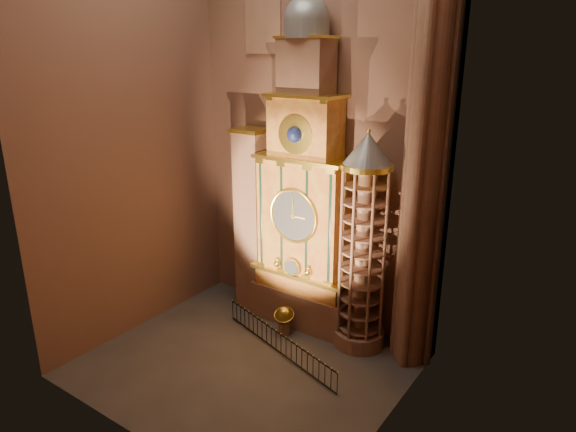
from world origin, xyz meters
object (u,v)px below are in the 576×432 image
Objects in this scene: portrait_tower at (253,220)px; celestial_globe at (284,318)px; astronomical_clock at (304,204)px; iron_railing at (279,342)px; stair_turret at (363,246)px.

celestial_globe is (3.29, -1.67, -4.23)m from portrait_tower.
astronomical_clock reaches higher than iron_railing.
celestial_globe is 1.85m from iron_railing.
portrait_tower is at bearing 153.07° from celestial_globe.
portrait_tower is 1.28× the size of iron_railing.
astronomical_clock reaches higher than stair_turret.
iron_railing is at bearing -77.78° from astronomical_clock.
astronomical_clock is at bearing 102.22° from iron_railing.
astronomical_clock reaches higher than portrait_tower.
astronomical_clock is 1.55× the size of stair_turret.
celestial_globe is (-0.11, -1.65, -5.76)m from astronomical_clock.
iron_railing is (-2.79, -3.02, -4.68)m from stair_turret.
stair_turret is 6.23m from iron_railing.
stair_turret is at bearing 21.09° from celestial_globe.
portrait_tower reaches higher than iron_railing.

